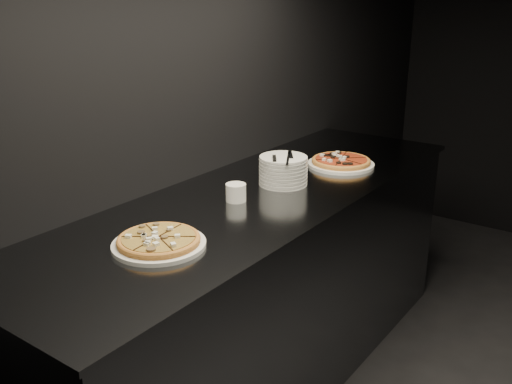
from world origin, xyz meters
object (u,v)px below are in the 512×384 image
Objects in this scene: cutlery at (283,157)px; pizza_tomato at (341,162)px; pizza_mushroom at (159,241)px; counter at (261,289)px; plate_stack at (283,170)px; ramekin at (236,192)px.

pizza_tomato is at bearing 44.65° from cutlery.
counter is at bearing 93.55° from pizza_mushroom.
plate_stack is 2.54× the size of ramekin.
counter is at bearing -99.08° from pizza_tomato.
cutlery is 2.58× the size of ramekin.
pizza_tomato is (0.09, 0.54, 0.48)m from counter.
counter is at bearing 81.00° from ramekin.
pizza_mushroom is 1.19m from pizza_tomato.
counter is 0.54m from plate_stack.
cutlery is (-0.07, -0.41, 0.11)m from pizza_tomato.
cutlery is at bearing 91.43° from pizza_mushroom.
pizza_mushroom is at bearing -82.77° from ramekin.
plate_stack is at bearing 92.01° from pizza_mushroom.
pizza_mushroom is 0.50m from ramekin.
cutlery is at bearing 81.00° from counter.
pizza_tomato is at bearing 87.73° from pizza_mushroom.
plate_stack is 0.29m from ramekin.
plate_stack is 0.98× the size of cutlery.
pizza_tomato is (0.05, 1.19, 0.00)m from pizza_mushroom.
plate_stack is at bearing -100.63° from pizza_tomato.
pizza_mushroom reaches higher than counter.
pizza_tomato is at bearing 80.94° from ramekin.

